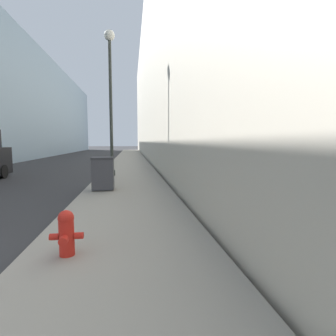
% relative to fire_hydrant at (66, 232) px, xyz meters
% --- Properties ---
extents(sidewalk_right, '(2.84, 60.00, 0.15)m').
position_rel_fire_hydrant_xyz_m(sidewalk_right, '(0.77, 17.04, -0.40)').
color(sidewalk_right, gray).
rests_on(sidewalk_right, ground).
extents(building_right_stone, '(12.00, 60.00, 15.55)m').
position_rel_fire_hydrant_xyz_m(building_right_stone, '(8.29, 25.04, 7.29)').
color(building_right_stone, beige).
rests_on(building_right_stone, ground).
extents(fire_hydrant, '(0.44, 0.33, 0.63)m').
position_rel_fire_hydrant_xyz_m(fire_hydrant, '(0.00, 0.00, 0.00)').
color(fire_hydrant, red).
rests_on(fire_hydrant, sidewalk_right).
extents(trash_bin, '(0.69, 0.59, 1.06)m').
position_rel_fire_hydrant_xyz_m(trash_bin, '(-0.02, 4.93, 0.22)').
color(trash_bin, '#3D3D42').
rests_on(trash_bin, sidewalk_right).
extents(lamppost, '(0.46, 0.46, 6.43)m').
position_rel_fire_hydrant_xyz_m(lamppost, '(0.00, 8.62, 3.81)').
color(lamppost, '#2D332D').
rests_on(lamppost, sidewalk_right).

